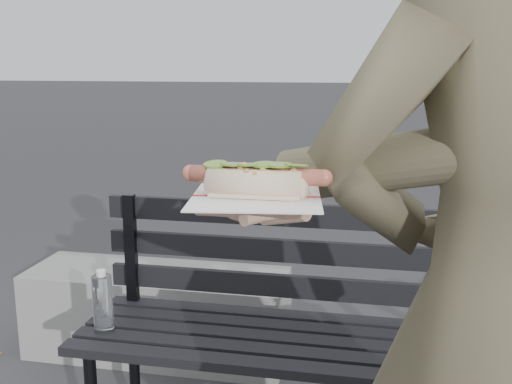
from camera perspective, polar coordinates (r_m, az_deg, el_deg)
park_bench at (r=2.02m, az=4.63°, el=-11.74°), size 1.50×0.44×0.88m
concrete_block at (r=2.88m, az=-9.32°, el=-11.28°), size 1.20×0.40×0.40m
person at (r=1.08m, az=22.81°, el=-12.20°), size 0.76×0.59×1.82m
held_hotdog at (r=0.93m, az=12.56°, el=2.42°), size 0.63×0.32×0.20m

